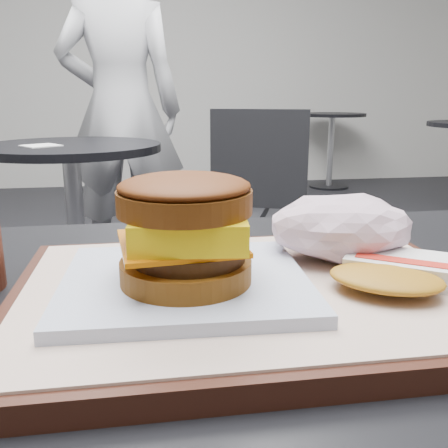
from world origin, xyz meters
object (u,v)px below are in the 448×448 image
neighbor_table (74,195)px  patron (121,110)px  crumpled_wrapper (342,227)px  serving_tray (250,295)px  neighbor_chair (229,201)px  hash_brown (396,272)px  breakfast_sandwich (186,243)px

neighbor_table → patron: size_ratio=0.44×
crumpled_wrapper → serving_tray: bearing=-151.9°
crumpled_wrapper → neighbor_chair: neighbor_chair is taller
serving_tray → neighbor_table: size_ratio=0.51×
hash_brown → neighbor_chair: (0.14, 1.64, -0.29)m
crumpled_wrapper → neighbor_table: bearing=106.3°
serving_tray → hash_brown: hash_brown is taller
hash_brown → crumpled_wrapper: crumpled_wrapper is taller
breakfast_sandwich → neighbor_table: 1.71m
crumpled_wrapper → neighbor_table: (-0.47, 1.59, -0.27)m
serving_tray → neighbor_chair: bearing=81.1°
breakfast_sandwich → crumpled_wrapper: bearing=22.3°
serving_tray → neighbor_chair: neighbor_chair is taller
hash_brown → patron: (-0.31, 2.30, 0.06)m
neighbor_table → neighbor_chair: 0.62m
serving_tray → breakfast_sandwich: 0.07m
neighbor_table → breakfast_sandwich: bearing=-79.2°
neighbor_table → neighbor_chair: size_ratio=0.85×
serving_tray → breakfast_sandwich: breakfast_sandwich is taller
crumpled_wrapper → neighbor_table: crumpled_wrapper is taller
hash_brown → neighbor_chair: bearing=85.2°
crumpled_wrapper → neighbor_chair: size_ratio=0.15×
crumpled_wrapper → patron: size_ratio=0.08×
crumpled_wrapper → hash_brown: bearing=-75.8°
breakfast_sandwich → patron: (-0.14, 2.29, 0.03)m
breakfast_sandwich → patron: size_ratio=0.11×
breakfast_sandwich → patron: bearing=93.6°
breakfast_sandwich → neighbor_table: size_ratio=0.26×
crumpled_wrapper → patron: bearing=97.5°
breakfast_sandwich → neighbor_chair: 1.68m
breakfast_sandwich → crumpled_wrapper: breakfast_sandwich is taller
hash_brown → neighbor_table: (-0.48, 1.66, -0.25)m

